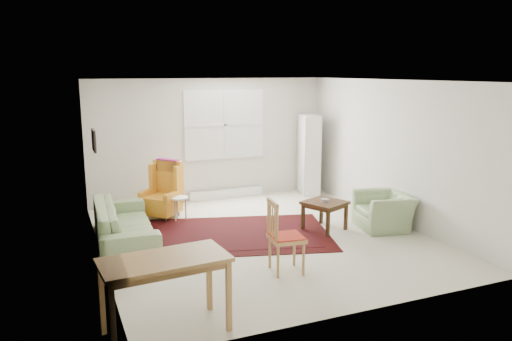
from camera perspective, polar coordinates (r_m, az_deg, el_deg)
name	(u,v)px	position (r m, az deg, el deg)	size (l,w,h in m)	color
room	(259,159)	(8.02, 0.37, 1.34)	(5.04, 5.54, 2.51)	beige
rug	(233,234)	(8.26, -2.59, -7.25)	(3.12, 2.01, 0.03)	black
sofa	(124,216)	(8.03, -14.87, -5.05)	(2.16, 0.85, 0.87)	#819B67
armchair	(384,207)	(8.79, 14.39, -4.11)	(0.93, 0.81, 0.72)	#819B67
wingback_chair	(161,190)	(9.24, -10.83, -2.17)	(0.60, 0.64, 1.05)	orange
coffee_table	(324,216)	(8.52, 7.83, -5.12)	(0.61, 0.61, 0.50)	#3C2412
stool	(179,208)	(9.11, -8.74, -4.29)	(0.32, 0.32, 0.43)	white
cabinet	(309,155)	(10.88, 6.08, 1.81)	(0.36, 0.69, 1.72)	silver
desk	(166,295)	(5.31, -10.29, -13.88)	(1.27, 0.64, 0.81)	#A87C43
desk_chair	(287,236)	(6.67, 3.52, -7.50)	(0.44, 0.44, 0.99)	#A87C43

